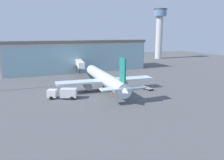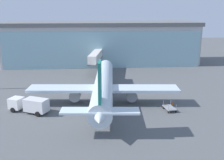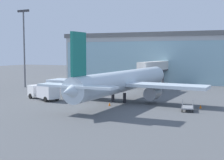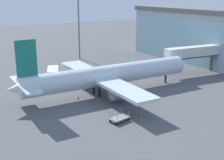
% 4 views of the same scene
% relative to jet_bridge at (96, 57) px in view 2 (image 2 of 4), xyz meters
% --- Properties ---
extents(ground, '(240.00, 240.00, 0.00)m').
position_rel_jet_bridge_xyz_m(ground, '(1.66, -27.66, -4.62)').
color(ground, '#545659').
extents(terminal_building, '(63.05, 19.24, 13.56)m').
position_rel_jet_bridge_xyz_m(terminal_building, '(1.67, 14.07, 2.16)').
color(terminal_building, '#A9A9A9').
rests_on(terminal_building, ground).
extents(jet_bridge, '(3.89, 14.54, 6.00)m').
position_rel_jet_bridge_xyz_m(jet_bridge, '(0.00, 0.00, 0.00)').
color(jet_bridge, silver).
rests_on(jet_bridge, ground).
extents(airplane, '(28.50, 35.73, 10.85)m').
position_rel_jet_bridge_xyz_m(airplane, '(2.15, -24.08, -1.32)').
color(airplane, silver).
rests_on(airplane, ground).
extents(catering_truck, '(7.59, 4.80, 2.65)m').
position_rel_jet_bridge_xyz_m(catering_truck, '(-10.75, -29.07, -3.16)').
color(catering_truck, silver).
rests_on(catering_truck, ground).
extents(baggage_cart, '(2.10, 3.05, 1.50)m').
position_rel_jet_bridge_xyz_m(baggage_cart, '(13.97, -28.90, -4.12)').
color(baggage_cart, gray).
rests_on(baggage_cart, ground).
extents(safety_cone_nose, '(0.36, 0.36, 0.55)m').
position_rel_jet_bridge_xyz_m(safety_cone_nose, '(2.17, -29.70, -4.35)').
color(safety_cone_nose, orange).
rests_on(safety_cone_nose, ground).
extents(safety_cone_wingtip, '(0.36, 0.36, 0.55)m').
position_rel_jet_bridge_xyz_m(safety_cone_wingtip, '(15.28, -25.99, -4.35)').
color(safety_cone_wingtip, orange).
rests_on(safety_cone_wingtip, ground).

